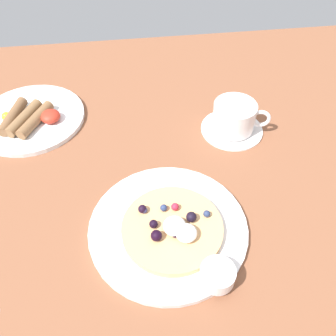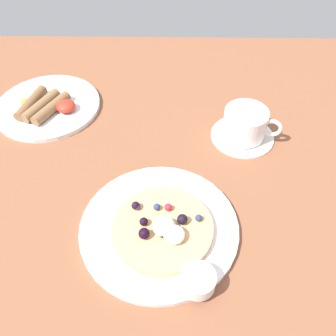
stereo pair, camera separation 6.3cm
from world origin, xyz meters
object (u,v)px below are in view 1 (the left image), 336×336
Objects in this scene: pancake_plate at (168,228)px; breakfast_plate at (31,118)px; coffee_cup at (235,116)px; syrup_ramekin at (217,275)px; coffee_saucer at (232,129)px.

pancake_plate and breakfast_plate have the same top height.
coffee_cup reaches higher than pancake_plate.
pancake_plate is 11.85cm from syrup_ramekin.
pancake_plate is at bearing -126.09° from coffee_saucer.
syrup_ramekin reaches higher than breakfast_plate.
breakfast_plate reaches higher than coffee_saucer.
syrup_ramekin is 0.23× the size of breakfast_plate.
syrup_ramekin is at bearing -59.51° from pancake_plate.
coffee_saucer is 3.46cm from coffee_cup.
breakfast_plate is 1.78× the size of coffee_saucer.
breakfast_plate is at bearing 168.13° from coffee_saucer.
breakfast_plate is at bearing 129.34° from pancake_plate.
pancake_plate reaches higher than coffee_saucer.
pancake_plate is at bearing -50.66° from breakfast_plate.
coffee_cup is at bearing 53.64° from pancake_plate.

